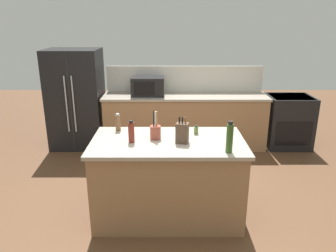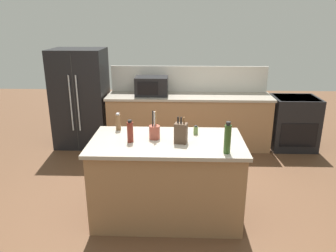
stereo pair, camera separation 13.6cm
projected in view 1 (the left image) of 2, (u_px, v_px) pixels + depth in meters
name	position (u px, v px, depth m)	size (l,w,h in m)	color
ground_plane	(168.00, 214.00, 3.89)	(14.00, 14.00, 0.00)	brown
back_counter_run	(185.00, 121.00, 5.83)	(2.85, 0.66, 0.94)	#936B47
wall_backsplash	(184.00, 79.00, 5.91)	(2.81, 0.03, 0.46)	beige
kitchen_island	(168.00, 179.00, 3.74)	(1.69, 0.93, 0.94)	#936B47
refrigerator	(76.00, 99.00, 5.75)	(0.91, 0.75, 1.72)	black
range_oven	(288.00, 121.00, 5.83)	(0.76, 0.65, 0.92)	black
microwave	(148.00, 86.00, 5.63)	(0.56, 0.39, 0.32)	black
knife_block	(182.00, 133.00, 3.49)	(0.15, 0.13, 0.29)	#4C3828
utensil_crock	(155.00, 132.00, 3.62)	(0.12, 0.12, 0.32)	brown
spice_jar_oregano	(196.00, 130.00, 3.78)	(0.05, 0.05, 0.10)	#567038
pepper_grinder	(118.00, 123.00, 3.88)	(0.06, 0.06, 0.21)	brown
vinegar_bottle	(131.00, 132.00, 3.50)	(0.07, 0.07, 0.25)	maroon
olive_oil_bottle	(230.00, 138.00, 3.23)	(0.07, 0.07, 0.33)	#2D4C1E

